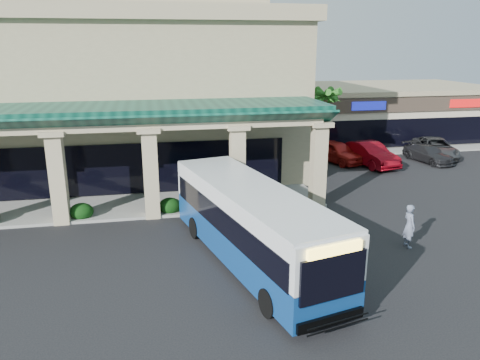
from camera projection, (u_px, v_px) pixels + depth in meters
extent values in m
plane|color=black|center=(226.00, 254.00, 20.15)|extent=(110.00, 110.00, 0.00)
imported|color=slate|center=(409.00, 226.00, 20.64)|extent=(0.48, 0.72, 1.98)
imported|color=#A71A16|center=(336.00, 152.00, 35.67)|extent=(3.56, 5.17, 1.63)
imported|color=maroon|center=(369.00, 154.00, 34.68)|extent=(2.80, 5.48, 1.72)
imported|color=#252427|center=(428.00, 154.00, 35.79)|extent=(2.60, 4.68, 1.28)
imported|color=#3D3E40|center=(435.00, 148.00, 37.26)|extent=(3.93, 5.98, 1.53)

